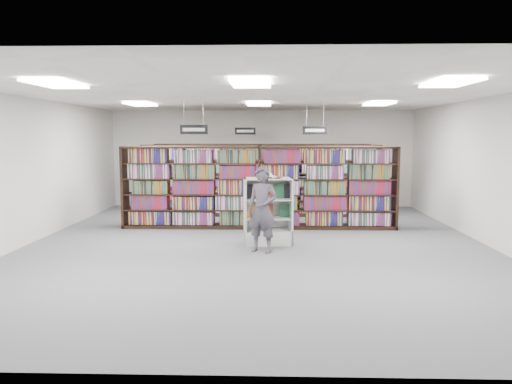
{
  "coord_description": "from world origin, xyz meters",
  "views": [
    {
      "loc": [
        0.31,
        -10.7,
        2.37
      ],
      "look_at": [
        -0.03,
        0.5,
        1.1
      ],
      "focal_mm": 35.0,
      "sensor_mm": 36.0,
      "label": 1
    }
  ],
  "objects_px": {
    "bookshelf_row_near": "(259,187)",
    "shopper": "(262,210)",
    "open_book": "(269,176)",
    "endcap_display": "(268,222)"
  },
  "relations": [
    {
      "from": "open_book",
      "to": "endcap_display",
      "type": "bearing_deg",
      "value": 134.87
    },
    {
      "from": "bookshelf_row_near",
      "to": "open_book",
      "type": "height_order",
      "value": "bookshelf_row_near"
    },
    {
      "from": "endcap_display",
      "to": "open_book",
      "type": "distance_m",
      "value": 1.0
    },
    {
      "from": "bookshelf_row_near",
      "to": "endcap_display",
      "type": "xyz_separation_m",
      "value": [
        0.24,
        -1.91,
        -0.56
      ]
    },
    {
      "from": "bookshelf_row_near",
      "to": "open_book",
      "type": "distance_m",
      "value": 2.01
    },
    {
      "from": "open_book",
      "to": "shopper",
      "type": "distance_m",
      "value": 0.98
    },
    {
      "from": "bookshelf_row_near",
      "to": "open_book",
      "type": "xyz_separation_m",
      "value": [
        0.27,
        -1.95,
        0.44
      ]
    },
    {
      "from": "endcap_display",
      "to": "shopper",
      "type": "bearing_deg",
      "value": -103.95
    },
    {
      "from": "endcap_display",
      "to": "open_book",
      "type": "height_order",
      "value": "open_book"
    },
    {
      "from": "bookshelf_row_near",
      "to": "shopper",
      "type": "relative_size",
      "value": 3.99
    }
  ]
}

